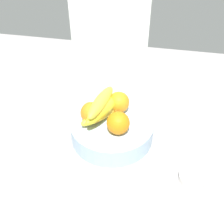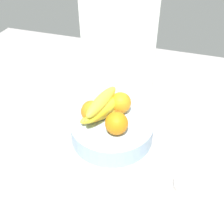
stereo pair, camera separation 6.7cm
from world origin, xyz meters
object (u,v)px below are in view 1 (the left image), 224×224
orange_front_left (118,123)px  fruit_bowl (112,129)px  jar_lid (192,178)px  cutting_board (110,47)px  orange_front_right (119,102)px  banana_bunch (102,108)px  orange_center (92,113)px

orange_front_left → fruit_bowl: bearing=124.1°
orange_front_left → jar_lid: (22.74, -8.44, -9.11)cm
orange_front_left → cutting_board: size_ratio=0.19×
orange_front_right → banana_bunch: banana_bunch is taller
orange_front_left → orange_front_right: 10.04cm
fruit_bowl → banana_bunch: banana_bunch is taller
jar_lid → orange_front_right: bearing=143.1°
orange_front_right → cutting_board: bearing=109.2°
orange_center → cutting_board: size_ratio=0.19×
banana_bunch → cutting_board: bearing=97.3°
fruit_bowl → orange_front_right: bearing=80.4°
jar_lid → orange_front_left: bearing=159.6°
orange_front_right → cutting_board: cutting_board is taller
fruit_bowl → jar_lid: size_ratio=3.62×
orange_center → jar_lid: bearing=-19.8°
orange_front_left → orange_front_right: size_ratio=1.00×
orange_center → banana_bunch: size_ratio=0.38×
orange_front_left → orange_center: size_ratio=1.00×
orange_front_left → banana_bunch: (-5.96, 5.00, 0.73)cm
fruit_bowl → cutting_board: (-6.74, 28.17, 14.76)cm
orange_front_left → orange_center: same height
orange_front_left → banana_bunch: banana_bunch is taller
orange_front_left → jar_lid: orange_front_left is taller
orange_center → banana_bunch: bearing=34.5°
orange_front_left → orange_front_right: (-1.70, 9.90, 0.00)cm
orange_center → fruit_bowl: bearing=9.4°
orange_front_right → orange_front_left: bearing=-80.3°
banana_bunch → cutting_board: cutting_board is taller
orange_front_right → banana_bunch: size_ratio=0.38×
orange_front_right → orange_center: 10.00cm
fruit_bowl → orange_front_right: size_ratio=3.81×
cutting_board → jar_lid: 54.58cm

